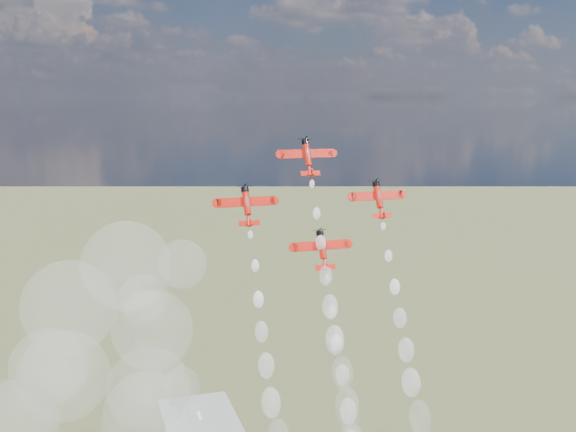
# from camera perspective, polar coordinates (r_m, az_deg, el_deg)

# --- Properties ---
(plane_lead) EXTENTS (12.32, 6.32, 8.11)m
(plane_lead) POSITION_cam_1_polar(r_m,az_deg,el_deg) (147.96, 1.67, 5.05)
(plane_lead) COLOR red
(plane_lead) RESTS_ON ground
(plane_left) EXTENTS (12.32, 6.32, 8.11)m
(plane_left) POSITION_cam_1_polar(r_m,az_deg,el_deg) (140.23, -3.50, 0.92)
(plane_left) COLOR red
(plane_left) RESTS_ON ground
(plane_right) EXTENTS (12.32, 6.32, 8.11)m
(plane_right) POSITION_cam_1_polar(r_m,az_deg,el_deg) (150.20, 7.69, 1.46)
(plane_right) COLOR red
(plane_right) RESTS_ON ground
(plane_slot) EXTENTS (12.32, 6.32, 8.11)m
(plane_slot) POSITION_cam_1_polar(r_m,az_deg,el_deg) (141.78, 2.92, -2.81)
(plane_slot) COLOR red
(plane_slot) RESTS_ON ground
(smoke_trail_lead) EXTENTS (5.14, 27.92, 50.92)m
(smoke_trail_lead) POSITION_cam_1_polar(r_m,az_deg,el_deg) (137.97, 4.68, -14.12)
(smoke_trail_lead) COLOR white
(smoke_trail_lead) RESTS_ON plane_lead
(smoke_trail_right) EXTENTS (5.43, 27.33, 50.99)m
(smoke_trail_right) POSITION_cam_1_polar(r_m,az_deg,el_deg) (144.37, 11.25, -17.23)
(smoke_trail_right) COLOR white
(smoke_trail_right) RESTS_ON plane_right
(drifted_smoke_cloud) EXTENTS (67.33, 38.06, 61.90)m
(drifted_smoke_cloud) POSITION_cam_1_polar(r_m,az_deg,el_deg) (162.29, -16.00, -11.48)
(drifted_smoke_cloud) COLOR white
(drifted_smoke_cloud) RESTS_ON ground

